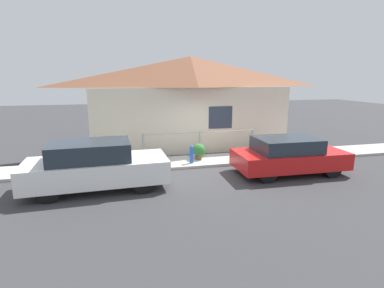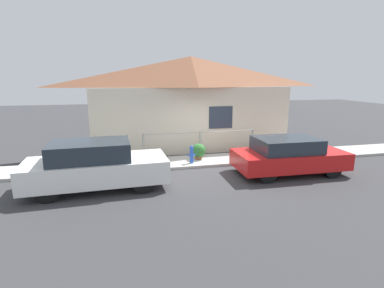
{
  "view_description": "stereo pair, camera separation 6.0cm",
  "coord_description": "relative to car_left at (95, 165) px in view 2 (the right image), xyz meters",
  "views": [
    {
      "loc": [
        -3.25,
        -10.62,
        3.42
      ],
      "look_at": [
        -0.63,
        0.3,
        0.9
      ],
      "focal_mm": 28.0,
      "sensor_mm": 36.0,
      "label": 1
    },
    {
      "loc": [
        -3.2,
        -10.63,
        3.42
      ],
      "look_at": [
        -0.63,
        0.3,
        0.9
      ],
      "focal_mm": 28.0,
      "sensor_mm": 36.0,
      "label": 2
    }
  ],
  "objects": [
    {
      "name": "ground_plane",
      "position": [
        4.08,
        1.32,
        -0.75
      ],
      "size": [
        60.0,
        60.0,
        0.0
      ],
      "primitive_type": "plane",
      "color": "#38383A"
    },
    {
      "name": "sidewalk",
      "position": [
        4.08,
        2.12,
        -0.7
      ],
      "size": [
        24.0,
        1.61,
        0.11
      ],
      "color": "#B2AFA8",
      "rests_on": "ground_plane"
    },
    {
      "name": "house",
      "position": [
        4.08,
        4.47,
        2.68
      ],
      "size": [
        9.47,
        2.23,
        4.35
      ],
      "color": "beige",
      "rests_on": "ground_plane"
    },
    {
      "name": "fence",
      "position": [
        4.08,
        2.78,
        -0.06
      ],
      "size": [
        4.9,
        0.1,
        1.06
      ],
      "color": "#999993",
      "rests_on": "sidewalk"
    },
    {
      "name": "car_left",
      "position": [
        0.0,
        0.0,
        0.0
      ],
      "size": [
        4.34,
        1.93,
        1.51
      ],
      "rotation": [
        0.0,
        0.0,
        0.04
      ],
      "color": "white",
      "rests_on": "ground_plane"
    },
    {
      "name": "car_right",
      "position": [
        6.63,
        0.0,
        -0.09
      ],
      "size": [
        3.97,
        1.87,
        1.32
      ],
      "rotation": [
        0.0,
        0.0,
        -0.02
      ],
      "color": "red",
      "rests_on": "ground_plane"
    },
    {
      "name": "fire_hydrant",
      "position": [
        3.46,
        1.74,
        -0.28
      ],
      "size": [
        0.33,
        0.15,
        0.7
      ],
      "color": "blue",
      "rests_on": "sidewalk"
    },
    {
      "name": "potted_plant_near_hydrant",
      "position": [
        3.88,
        2.24,
        -0.3
      ],
      "size": [
        0.57,
        0.57,
        0.65
      ],
      "color": "#9E5638",
      "rests_on": "sidewalk"
    },
    {
      "name": "potted_plant_by_fence",
      "position": [
        -0.18,
        2.53,
        -0.33
      ],
      "size": [
        0.45,
        0.45,
        0.58
      ],
      "color": "brown",
      "rests_on": "sidewalk"
    },
    {
      "name": "potted_plant_corner",
      "position": [
        6.5,
        2.47,
        -0.36
      ],
      "size": [
        0.45,
        0.45,
        0.54
      ],
      "color": "slate",
      "rests_on": "sidewalk"
    }
  ]
}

